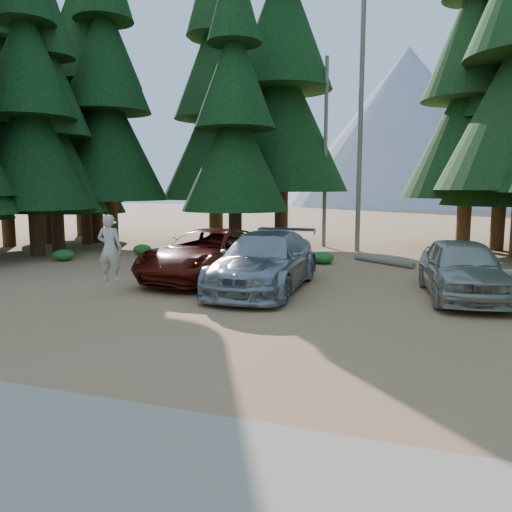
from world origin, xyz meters
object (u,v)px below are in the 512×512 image
object	(u,v)px
frisbee_player	(110,248)
log_left	(278,256)
silver_minivan_center	(265,261)
silver_minivan_right	(462,268)
log_mid	(383,261)
red_pickup	(209,254)
log_right	(489,273)

from	to	relation	value
frisbee_player	log_left	world-z (taller)	frisbee_player
silver_minivan_center	silver_minivan_right	bearing A→B (deg)	4.81
silver_minivan_right	frisbee_player	size ratio (longest dim) A/B	2.54
log_left	log_mid	world-z (taller)	log_left
frisbee_player	log_left	xyz separation A→B (m)	(2.53, 8.99, -1.27)
silver_minivan_center	log_left	world-z (taller)	silver_minivan_center
red_pickup	log_left	size ratio (longest dim) A/B	1.40
frisbee_player	log_mid	bearing A→B (deg)	-138.75
silver_minivan_right	log_mid	size ratio (longest dim) A/B	1.60
silver_minivan_center	log_left	size ratio (longest dim) A/B	1.37
log_left	log_mid	size ratio (longest dim) A/B	1.41
log_mid	silver_minivan_right	bearing A→B (deg)	-27.82
silver_minivan_right	frisbee_player	world-z (taller)	frisbee_player
red_pickup	silver_minivan_center	xyz separation A→B (m)	(2.40, -1.12, 0.02)
silver_minivan_right	log_mid	xyz separation A→B (m)	(-2.68, 5.94, -0.74)
silver_minivan_right	log_left	size ratio (longest dim) A/B	1.14
log_mid	frisbee_player	bearing A→B (deg)	-90.53
silver_minivan_right	red_pickup	bearing A→B (deg)	169.57
silver_minivan_center	log_mid	world-z (taller)	silver_minivan_center
frisbee_player	red_pickup	bearing A→B (deg)	-125.10
red_pickup	silver_minivan_center	distance (m)	2.65
red_pickup	silver_minivan_right	xyz separation A→B (m)	(8.19, -0.46, -0.01)
silver_minivan_right	log_right	world-z (taller)	silver_minivan_right
frisbee_player	log_right	size ratio (longest dim) A/B	0.47
frisbee_player	log_left	distance (m)	9.42
silver_minivan_right	frisbee_player	distance (m)	10.29
red_pickup	log_mid	distance (m)	7.81
frisbee_player	log_mid	xyz separation A→B (m)	(7.13, 8.99, -1.29)
log_left	silver_minivan_right	bearing A→B (deg)	-31.43
red_pickup	log_right	bearing A→B (deg)	27.16
red_pickup	frisbee_player	size ratio (longest dim) A/B	3.14
silver_minivan_center	log_mid	size ratio (longest dim) A/B	1.94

